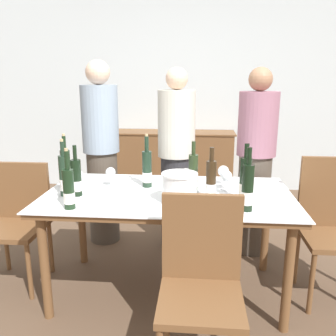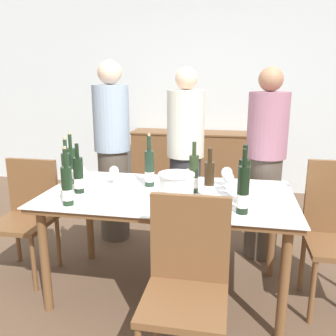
{
  "view_description": "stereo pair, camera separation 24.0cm",
  "coord_description": "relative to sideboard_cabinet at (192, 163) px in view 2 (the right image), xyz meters",
  "views": [
    {
      "loc": [
        0.2,
        -2.33,
        1.53
      ],
      "look_at": [
        0.0,
        0.0,
        0.94
      ],
      "focal_mm": 38.0,
      "sensor_mm": 36.0,
      "label": 1
    },
    {
      "loc": [
        0.44,
        -2.29,
        1.53
      ],
      "look_at": [
        0.0,
        0.0,
        0.94
      ],
      "focal_mm": 38.0,
      "sensor_mm": 36.0,
      "label": 2
    }
  ],
  "objects": [
    {
      "name": "wine_bottle_3",
      "position": [
        -0.56,
        -2.45,
        0.47
      ],
      "size": [
        0.07,
        0.07,
        0.39
      ],
      "color": "#1E3323",
      "rests_on": "dining_table"
    },
    {
      "name": "wine_bottle_5",
      "position": [
        -0.04,
        -2.21,
        0.47
      ],
      "size": [
        0.07,
        0.07,
        0.39
      ],
      "color": "#1E3323",
      "rests_on": "dining_table"
    },
    {
      "name": "person_guest_right",
      "position": [
        0.82,
        -1.65,
        0.39
      ],
      "size": [
        0.33,
        0.33,
        1.62
      ],
      "color": "#51473D",
      "rests_on": "ground_plane"
    },
    {
      "name": "chair_left_end",
      "position": [
        -1.02,
        -2.26,
        0.1
      ],
      "size": [
        0.42,
        0.42,
        0.91
      ],
      "color": "brown",
      "rests_on": "ground_plane"
    },
    {
      "name": "person_host",
      "position": [
        -0.56,
        -1.54,
        0.43
      ],
      "size": [
        0.33,
        0.33,
        1.69
      ],
      "color": "#51473D",
      "rests_on": "ground_plane"
    },
    {
      "name": "wine_bottle_6",
      "position": [
        -0.48,
        -2.45,
        0.45
      ],
      "size": [
        0.07,
        0.07,
        0.35
      ],
      "color": "black",
      "rests_on": "dining_table"
    },
    {
      "name": "wine_bottle_8",
      "position": [
        0.41,
        -2.45,
        0.46
      ],
      "size": [
        0.07,
        0.07,
        0.35
      ],
      "color": "#332314",
      "rests_on": "dining_table"
    },
    {
      "name": "wine_glass_2",
      "position": [
        0.51,
        -2.11,
        0.44
      ],
      "size": [
        0.08,
        0.08,
        0.15
      ],
      "color": "white",
      "rests_on": "dining_table"
    },
    {
      "name": "wine_glass_3",
      "position": [
        -0.31,
        -2.23,
        0.44
      ],
      "size": [
        0.07,
        0.07,
        0.14
      ],
      "color": "white",
      "rests_on": "dining_table"
    },
    {
      "name": "wine_bottle_2",
      "position": [
        -0.45,
        -2.69,
        0.46
      ],
      "size": [
        0.07,
        0.07,
        0.37
      ],
      "color": "black",
      "rests_on": "dining_table"
    },
    {
      "name": "back_wall",
      "position": [
        0.12,
        0.29,
        0.98
      ],
      "size": [
        8.0,
        0.1,
        2.8
      ],
      "color": "silver",
      "rests_on": "ground_plane"
    },
    {
      "name": "wine_glass_1",
      "position": [
        0.53,
        -2.24,
        0.43
      ],
      "size": [
        0.08,
        0.08,
        0.14
      ],
      "color": "white",
      "rests_on": "dining_table"
    },
    {
      "name": "wine_bottle_4",
      "position": [
        0.62,
        -2.63,
        0.47
      ],
      "size": [
        0.07,
        0.07,
        0.38
      ],
      "color": "black",
      "rests_on": "dining_table"
    },
    {
      "name": "wine_bottle_1",
      "position": [
        -0.64,
        -2.23,
        0.46
      ],
      "size": [
        0.07,
        0.07,
        0.39
      ],
      "color": "black",
      "rests_on": "dining_table"
    },
    {
      "name": "sideboard_cabinet",
      "position": [
        0.0,
        0.0,
        0.0
      ],
      "size": [
        1.61,
        0.46,
        0.84
      ],
      "color": "brown",
      "rests_on": "ground_plane"
    },
    {
      "name": "wine_glass_0",
      "position": [
        -0.52,
        -2.31,
        0.44
      ],
      "size": [
        0.07,
        0.07,
        0.15
      ],
      "color": "white",
      "rests_on": "dining_table"
    },
    {
      "name": "wine_bottle_0",
      "position": [
        0.63,
        -2.47,
        0.47
      ],
      "size": [
        0.07,
        0.07,
        0.38
      ],
      "color": "black",
      "rests_on": "dining_table"
    },
    {
      "name": "dining_table",
      "position": [
        0.12,
        -2.35,
        0.26
      ],
      "size": [
        1.7,
        0.93,
        0.76
      ],
      "color": "brown",
      "rests_on": "ground_plane"
    },
    {
      "name": "wine_glass_4",
      "position": [
        0.24,
        -2.19,
        0.43
      ],
      "size": [
        0.09,
        0.09,
        0.14
      ],
      "color": "white",
      "rests_on": "dining_table"
    },
    {
      "name": "ground_plane",
      "position": [
        0.12,
        -2.35,
        -0.42
      ],
      "size": [
        12.0,
        12.0,
        0.0
      ],
      "primitive_type": "plane",
      "color": "brown"
    },
    {
      "name": "chair_near_front",
      "position": [
        0.35,
        -3.04,
        0.12
      ],
      "size": [
        0.42,
        0.42,
        0.95
      ],
      "color": "brown",
      "rests_on": "ground_plane"
    },
    {
      "name": "person_guest_left",
      "position": [
        0.13,
        -1.56,
        0.39
      ],
      "size": [
        0.33,
        0.33,
        1.62
      ],
      "color": "#2D2D33",
      "rests_on": "ground_plane"
    },
    {
      "name": "wine_bottle_7",
      "position": [
        0.29,
        -2.29,
        0.46
      ],
      "size": [
        0.07,
        0.07,
        0.36
      ],
      "color": "#28381E",
      "rests_on": "dining_table"
    },
    {
      "name": "ice_bucket",
      "position": [
        0.21,
        -2.53,
        0.44
      ],
      "size": [
        0.23,
        0.23,
        0.19
      ],
      "color": "white",
      "rests_on": "dining_table"
    }
  ]
}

